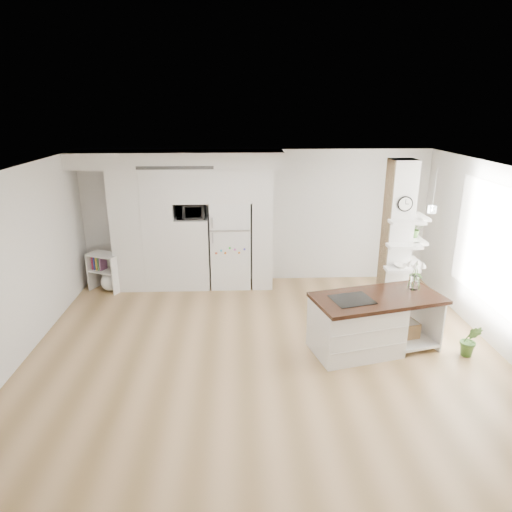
{
  "coord_description": "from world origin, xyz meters",
  "views": [
    {
      "loc": [
        -0.37,
        -6.07,
        3.52
      ],
      "look_at": [
        -0.09,
        0.9,
        1.2
      ],
      "focal_mm": 32.0,
      "sensor_mm": 36.0,
      "label": 1
    }
  ],
  "objects": [
    {
      "name": "floor",
      "position": [
        0.0,
        0.0,
        0.0
      ],
      "size": [
        7.0,
        6.0,
        0.01
      ],
      "primitive_type": "cube",
      "color": "tan",
      "rests_on": "ground"
    },
    {
      "name": "kitchen_island",
      "position": [
        1.47,
        -0.04,
        0.45
      ],
      "size": [
        2.05,
        1.33,
        1.42
      ],
      "rotation": [
        0.0,
        0.0,
        0.25
      ],
      "color": "white",
      "rests_on": "floor"
    },
    {
      "name": "pendant_light",
      "position": [
        1.7,
        0.15,
        2.12
      ],
      "size": [
        0.12,
        0.12,
        0.1
      ],
      "primitive_type": "cylinder",
      "color": "white",
      "rests_on": "room"
    },
    {
      "name": "cabinet_wall",
      "position": [
        -1.45,
        2.67,
        1.51
      ],
      "size": [
        4.0,
        0.71,
        2.7
      ],
      "color": "white",
      "rests_on": "floor"
    },
    {
      "name": "floor_plant_a",
      "position": [
        3.0,
        -0.28,
        0.26
      ],
      "size": [
        0.35,
        0.32,
        0.52
      ],
      "primitive_type": "imported",
      "rotation": [
        0.0,
        0.0,
        -0.42
      ],
      "color": "#406E2C",
      "rests_on": "floor"
    },
    {
      "name": "window",
      "position": [
        3.48,
        0.3,
        1.5
      ],
      "size": [
        0.0,
        2.4,
        2.4
      ],
      "primitive_type": "plane",
      "rotation": [
        1.57,
        0.0,
        -1.57
      ],
      "color": "white",
      "rests_on": "room"
    },
    {
      "name": "floor_plant_b",
      "position": [
        3.0,
        1.95,
        0.25
      ],
      "size": [
        0.35,
        0.35,
        0.51
      ],
      "primitive_type": "imported",
      "rotation": [
        0.0,
        0.0,
        0.28
      ],
      "color": "#406E2C",
      "rests_on": "floor"
    },
    {
      "name": "microwave",
      "position": [
        -1.27,
        2.62,
        1.57
      ],
      "size": [
        0.54,
        0.37,
        0.3
      ],
      "primitive_type": "imported",
      "color": "#2D2D2D",
      "rests_on": "cabinet_wall"
    },
    {
      "name": "column",
      "position": [
        2.38,
        1.13,
        1.35
      ],
      "size": [
        0.69,
        0.9,
        2.7
      ],
      "color": "silver",
      "rests_on": "floor"
    },
    {
      "name": "bookshelf",
      "position": [
        -2.97,
        2.49,
        0.33
      ],
      "size": [
        0.73,
        0.6,
        0.76
      ],
      "rotation": [
        0.0,
        0.0,
        -0.43
      ],
      "color": "white",
      "rests_on": "floor"
    },
    {
      "name": "room",
      "position": [
        0.0,
        0.0,
        1.86
      ],
      "size": [
        7.04,
        6.04,
        2.72
      ],
      "color": "white",
      "rests_on": "ground"
    },
    {
      "name": "refrigerator",
      "position": [
        -0.53,
        2.68,
        0.88
      ],
      "size": [
        0.78,
        0.69,
        1.75
      ],
      "color": "white",
      "rests_on": "floor"
    },
    {
      "name": "shelf_plant",
      "position": [
        2.63,
        1.3,
        1.52
      ],
      "size": [
        0.27,
        0.23,
        0.3
      ],
      "primitive_type": "imported",
      "color": "#406E2C",
      "rests_on": "column"
    },
    {
      "name": "decor_bowl",
      "position": [
        2.3,
        0.9,
        1.0
      ],
      "size": [
        0.22,
        0.22,
        0.05
      ],
      "primitive_type": "imported",
      "color": "white",
      "rests_on": "column"
    }
  ]
}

